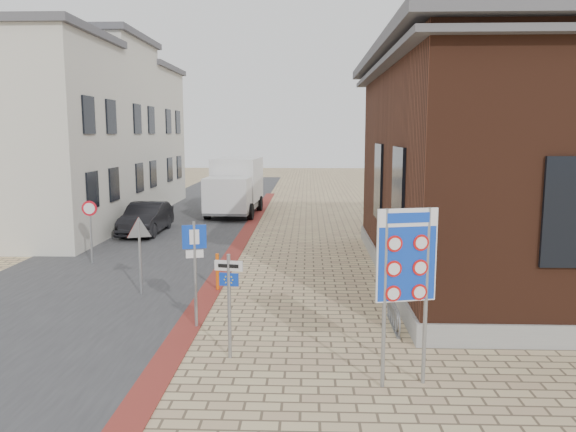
% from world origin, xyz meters
% --- Properties ---
extents(ground, '(120.00, 120.00, 0.00)m').
position_xyz_m(ground, '(0.00, 0.00, 0.00)').
color(ground, tan).
rests_on(ground, ground).
extents(road_strip, '(7.00, 60.00, 0.02)m').
position_xyz_m(road_strip, '(-5.50, 15.00, 0.01)').
color(road_strip, '#38383A').
rests_on(road_strip, ground).
extents(curb_strip, '(0.60, 40.00, 0.02)m').
position_xyz_m(curb_strip, '(-2.00, 10.00, 0.01)').
color(curb_strip, maroon).
rests_on(curb_strip, ground).
extents(townhouse_near, '(7.40, 6.40, 8.30)m').
position_xyz_m(townhouse_near, '(-10.99, 12.00, 4.17)').
color(townhouse_near, beige).
rests_on(townhouse_near, ground).
extents(townhouse_mid, '(7.40, 6.40, 9.10)m').
position_xyz_m(townhouse_mid, '(-10.99, 18.00, 4.57)').
color(townhouse_mid, beige).
rests_on(townhouse_mid, ground).
extents(townhouse_far, '(7.40, 6.40, 8.30)m').
position_xyz_m(townhouse_far, '(-10.99, 24.00, 4.17)').
color(townhouse_far, beige).
rests_on(townhouse_far, ground).
extents(bike_rack, '(0.08, 1.80, 0.60)m').
position_xyz_m(bike_rack, '(2.65, 2.20, 0.26)').
color(bike_rack, slate).
rests_on(bike_rack, ground).
extents(sedan, '(1.45, 4.11, 1.35)m').
position_xyz_m(sedan, '(-6.32, 13.73, 0.68)').
color(sedan, black).
rests_on(sedan, ground).
extents(box_truck, '(2.67, 5.81, 2.98)m').
position_xyz_m(box_truck, '(-3.19, 19.63, 1.54)').
color(box_truck, slate).
rests_on(box_truck, ground).
extents(border_sign, '(1.04, 0.28, 3.11)m').
position_xyz_m(border_sign, '(2.37, -0.77, 2.24)').
color(border_sign, gray).
rests_on(border_sign, ground).
extents(essen_sign, '(0.55, 0.13, 2.06)m').
position_xyz_m(essen_sign, '(-0.80, 0.30, 1.34)').
color(essen_sign, gray).
rests_on(essen_sign, ground).
extents(parking_sign, '(0.52, 0.18, 2.41)m').
position_xyz_m(parking_sign, '(-1.80, 2.00, 1.64)').
color(parking_sign, gray).
rests_on(parking_sign, ground).
extents(yield_sign, '(0.70, 0.35, 2.09)m').
position_xyz_m(yield_sign, '(-3.80, 4.50, 1.57)').
color(yield_sign, gray).
rests_on(yield_sign, ground).
extents(speed_sign, '(0.50, 0.07, 2.13)m').
position_xyz_m(speed_sign, '(-6.50, 8.00, 1.40)').
color(speed_sign, gray).
rests_on(speed_sign, ground).
extents(bollard, '(0.12, 0.12, 1.04)m').
position_xyz_m(bollard, '(-1.80, 5.00, 0.52)').
color(bollard, '#E45A0C').
rests_on(bollard, ground).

